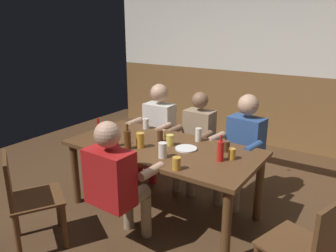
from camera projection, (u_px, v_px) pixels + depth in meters
name	position (u px, v px, depth m)	size (l,w,h in m)	color
ground_plane	(158.00, 214.00, 3.49)	(6.44, 6.44, 0.00)	#4C331E
back_wall_upper	(259.00, 25.00, 5.10)	(5.36, 0.12, 1.45)	silver
back_wall_wainscot	(253.00, 107.00, 5.49)	(5.36, 0.12, 1.18)	brown
dining_table	(163.00, 154.00, 3.36)	(1.95, 0.95, 0.74)	brown
person_0	(157.00, 126.00, 4.23)	(0.53, 0.53, 1.20)	silver
person_1	(196.00, 137.00, 3.92)	(0.49, 0.50, 1.16)	#997F60
person_2	(242.00, 143.00, 3.61)	(0.56, 0.57, 1.20)	#2D4C84
person_3	(116.00, 179.00, 2.79)	(0.56, 0.53, 1.19)	#AD1919
chair_empty_near_right	(26.00, 198.00, 2.86)	(0.60, 0.60, 0.88)	brown
chair_empty_near_left	(309.00, 249.00, 2.21)	(0.55, 0.55, 0.88)	brown
table_candle	(163.00, 133.00, 3.59)	(0.04, 0.04, 0.08)	#F9E08C
plate_0	(186.00, 149.00, 3.25)	(0.21, 0.21, 0.01)	white
bottle_0	(115.00, 138.00, 3.31)	(0.06, 0.06, 0.22)	red
bottle_1	(99.00, 134.00, 3.38)	(0.06, 0.06, 0.27)	red
bottle_2	(220.00, 151.00, 2.95)	(0.06, 0.06, 0.25)	red
bottle_3	(128.00, 139.00, 3.23)	(0.07, 0.07, 0.26)	#593314
pint_glass_0	(170.00, 140.00, 3.34)	(0.08, 0.08, 0.11)	#E5C64C
pint_glass_1	(198.00, 135.00, 3.46)	(0.07, 0.07, 0.14)	white
pint_glass_2	(146.00, 124.00, 3.87)	(0.07, 0.07, 0.12)	white
pint_glass_3	(226.00, 146.00, 3.18)	(0.07, 0.07, 0.10)	#4C2D19
pint_glass_4	(160.00, 136.00, 3.44)	(0.06, 0.06, 0.13)	#4C2D19
pint_glass_5	(140.00, 140.00, 3.28)	(0.08, 0.08, 0.15)	gold
pint_glass_6	(232.00, 154.00, 3.00)	(0.07, 0.07, 0.10)	gold
pint_glass_7	(163.00, 150.00, 3.03)	(0.08, 0.08, 0.14)	white
pint_glass_8	(177.00, 163.00, 2.78)	(0.07, 0.07, 0.11)	gold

